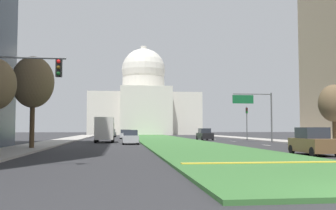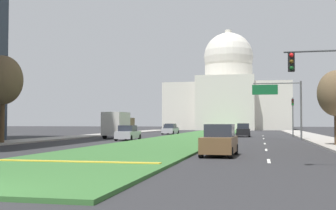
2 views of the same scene
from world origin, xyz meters
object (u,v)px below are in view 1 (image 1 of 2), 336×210
capitol_building (144,104)px  street_tree_left_mid (33,82)px  sedan_lead_stopped (313,142)px  traffic_light_far_right (247,119)px  street_tree_right_mid (334,103)px  sedan_very_far (111,133)px  box_truck_delivery (105,129)px  sedan_midblock (130,137)px  sedan_distant (205,135)px  sedan_far_horizon (126,134)px  overhead_guide_sign (257,107)px  traffic_light_near_left (13,84)px

capitol_building → street_tree_left_mid: capitol_building is taller
sedan_lead_stopped → traffic_light_far_right: bearing=78.8°
street_tree_right_mid → sedan_very_far: street_tree_right_mid is taller
street_tree_left_mid → box_truck_delivery: (5.47, 16.38, -4.08)m
sedan_midblock → sedan_very_far: 38.95m
sedan_distant → traffic_light_far_right: bearing=-9.0°
sedan_lead_stopped → sedan_midblock: bearing=120.7°
street_tree_left_mid → sedan_far_horizon: street_tree_left_mid is taller
overhead_guide_sign → street_tree_right_mid: bearing=-73.2°
traffic_light_far_right → street_tree_left_mid: size_ratio=0.65×
street_tree_right_mid → sedan_lead_stopped: street_tree_right_mid is taller
capitol_building → traffic_light_near_left: capitol_building is taller
street_tree_left_mid → sedan_very_far: (5.44, 49.10, -4.95)m
traffic_light_far_right → street_tree_right_mid: (1.87, -21.42, 1.00)m
traffic_light_far_right → sedan_very_far: (-21.51, 25.44, -2.51)m
traffic_light_far_right → sedan_very_far: traffic_light_far_right is taller
street_tree_left_mid → box_truck_delivery: 17.74m
street_tree_right_mid → box_truck_delivery: (-23.35, 14.14, -2.64)m
capitol_building → sedan_very_far: capitol_building is taller
capitol_building → sedan_very_far: bearing=-104.3°
capitol_building → sedan_midblock: size_ratio=7.69×
traffic_light_near_left → sedan_lead_stopped: traffic_light_near_left is taller
overhead_guide_sign → sedan_midblock: overhead_guide_sign is taller
traffic_light_near_left → sedan_distant: traffic_light_near_left is taller
sedan_lead_stopped → sedan_far_horizon: 45.45m
capitol_building → traffic_light_far_right: size_ratio=6.25×
street_tree_left_mid → traffic_light_near_left: bearing=-80.6°
traffic_light_near_left → sedan_midblock: 27.00m
street_tree_left_mid → sedan_far_horizon: (8.38, 34.31, -4.99)m
sedan_lead_stopped → sedan_distant: size_ratio=0.99×
sedan_very_far → sedan_distant: bearing=-58.4°
sedan_distant → box_truck_delivery: box_truck_delivery is taller
capitol_building → sedan_lead_stopped: bearing=-86.3°
overhead_guide_sign → sedan_midblock: 17.46m
sedan_lead_stopped → sedan_very_far: 60.50m
street_tree_right_mid → sedan_very_far: size_ratio=1.31×
traffic_light_near_left → sedan_distant: size_ratio=1.23×
overhead_guide_sign → sedan_far_horizon: bearing=130.0°
overhead_guide_sign → street_tree_left_mid: 28.96m
traffic_light_far_right → street_tree_left_mid: 35.94m
capitol_building → sedan_distant: 60.28m
box_truck_delivery → street_tree_right_mid: bearing=-31.2°
street_tree_right_mid → sedan_distant: size_ratio=1.47×
overhead_guide_sign → box_truck_delivery: (-19.72, 2.12, -2.96)m
capitol_building → traffic_light_far_right: capitol_building is taller
street_tree_left_mid → sedan_very_far: size_ratio=1.69×
sedan_distant → traffic_light_near_left: bearing=-113.7°
traffic_light_far_right → sedan_very_far: size_ratio=1.09×
sedan_midblock → box_truck_delivery: (-3.16, 6.10, 0.91)m
box_truck_delivery → sedan_lead_stopped: bearing=-60.1°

